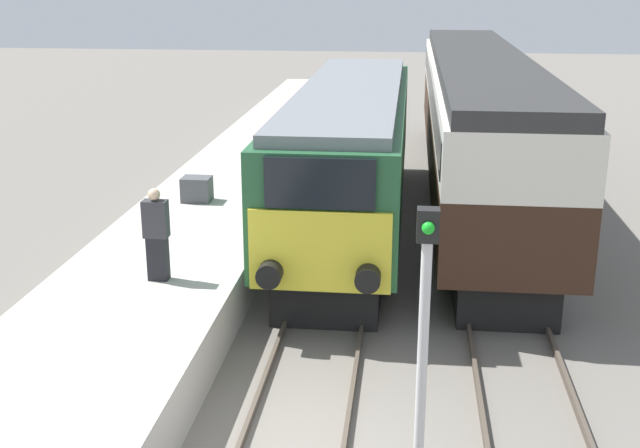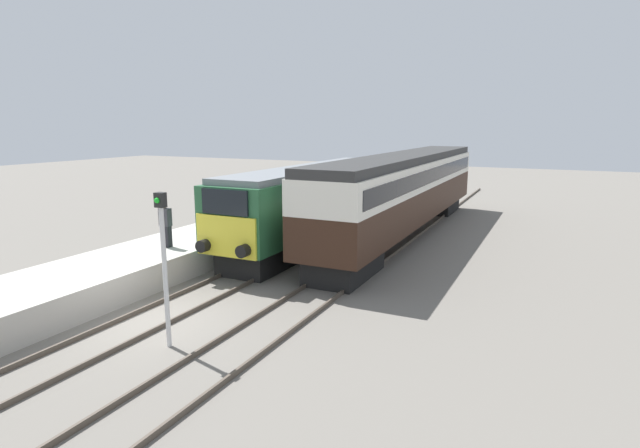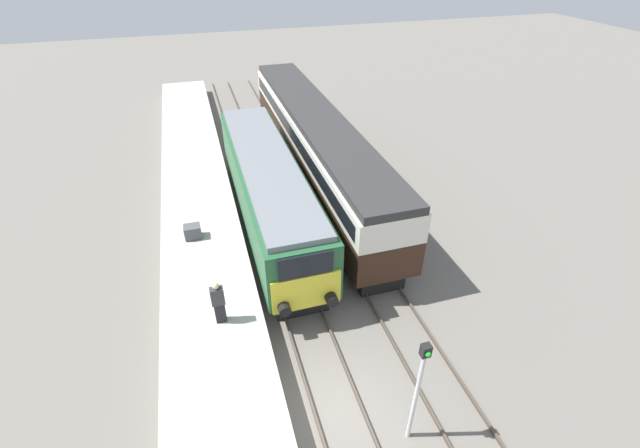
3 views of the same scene
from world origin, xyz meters
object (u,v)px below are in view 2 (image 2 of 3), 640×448
object	(u,v)px
locomotive	(313,201)
signal_post	(164,257)
passenger_carriage	(406,186)
luggage_crate	(233,216)
person_on_platform	(166,225)

from	to	relation	value
locomotive	signal_post	size ratio (longest dim) A/B	3.57
passenger_carriage	luggage_crate	xyz separation A→B (m)	(-7.05, -5.03, -1.24)
passenger_carriage	locomotive	bearing A→B (deg)	-132.75
passenger_carriage	luggage_crate	distance (m)	8.75
locomotive	passenger_carriage	distance (m)	5.03
locomotive	signal_post	world-z (taller)	signal_post
passenger_carriage	person_on_platform	distance (m)	12.11
passenger_carriage	person_on_platform	world-z (taller)	passenger_carriage
passenger_carriage	signal_post	bearing A→B (deg)	-96.31
signal_post	person_on_platform	bearing A→B (deg)	132.54
locomotive	luggage_crate	bearing A→B (deg)	-159.69
locomotive	luggage_crate	world-z (taller)	locomotive
passenger_carriage	signal_post	size ratio (longest dim) A/B	5.11
locomotive	person_on_platform	distance (m)	7.24
signal_post	luggage_crate	size ratio (longest dim) A/B	5.66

